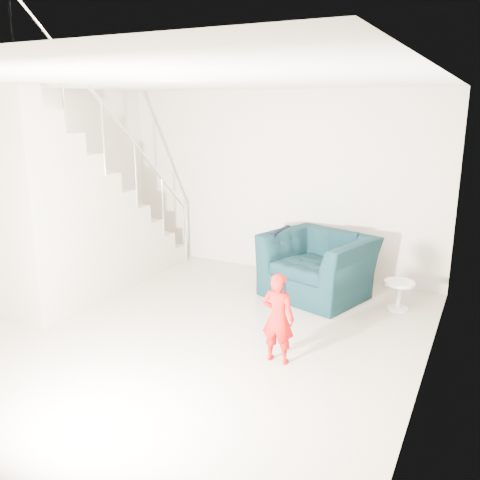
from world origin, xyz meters
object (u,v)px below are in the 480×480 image
toddler (278,318)px  staircase (72,225)px  side_table (399,291)px  armchair (318,266)px

toddler → staircase: (-3.16, 0.53, 0.49)m
toddler → staircase: bearing=-10.0°
toddler → side_table: bearing=-114.0°
toddler → side_table: 2.09m
armchair → side_table: bearing=16.1°
armchair → side_table: (1.06, -0.02, -0.17)m
armchair → staircase: staircase is taller
armchair → toddler: toddler is taller
toddler → staircase: size_ratio=0.25×
staircase → armchair: bearing=25.4°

